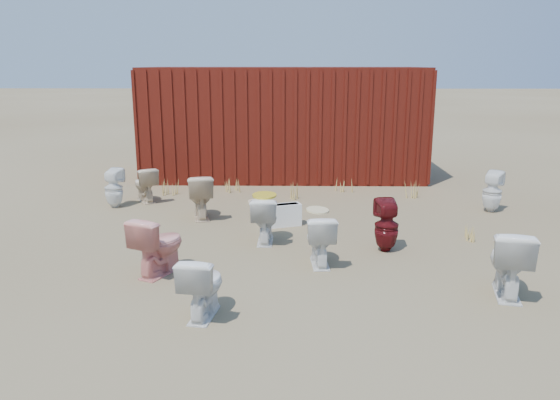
{
  "coord_description": "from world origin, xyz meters",
  "views": [
    {
      "loc": [
        0.14,
        -7.08,
        2.47
      ],
      "look_at": [
        0.0,
        0.6,
        0.55
      ],
      "focal_mm": 35.0,
      "sensor_mm": 36.0,
      "label": 1
    }
  ],
  "objects_px": {
    "toilet_front_e": "(509,262)",
    "loose_tank": "(285,215)",
    "toilet_front_c": "(320,239)",
    "toilet_back_e": "(492,192)",
    "toilet_front_a": "(203,285)",
    "toilet_back_yellowlid": "(265,219)",
    "shipping_container": "(284,122)",
    "toilet_back_a": "(114,188)",
    "toilet_back_beige_right": "(200,196)",
    "toilet_front_maroon": "(386,226)",
    "toilet_back_beige_left": "(145,185)",
    "toilet_front_pink": "(159,245)"
  },
  "relations": [
    {
      "from": "toilet_front_pink",
      "to": "toilet_front_e",
      "type": "xyz_separation_m",
      "value": [
        3.96,
        -0.55,
        0.02
      ]
    },
    {
      "from": "shipping_container",
      "to": "toilet_front_c",
      "type": "relative_size",
      "value": 9.1
    },
    {
      "from": "shipping_container",
      "to": "toilet_back_beige_right",
      "type": "bearing_deg",
      "value": -110.01
    },
    {
      "from": "toilet_front_c",
      "to": "toilet_front_e",
      "type": "distance_m",
      "value": 2.2
    },
    {
      "from": "toilet_front_e",
      "to": "toilet_back_e",
      "type": "distance_m",
      "value": 3.66
    },
    {
      "from": "toilet_back_a",
      "to": "loose_tank",
      "type": "distance_m",
      "value": 3.22
    },
    {
      "from": "toilet_front_a",
      "to": "toilet_front_maroon",
      "type": "bearing_deg",
      "value": -128.41
    },
    {
      "from": "toilet_back_a",
      "to": "toilet_back_beige_right",
      "type": "bearing_deg",
      "value": 173.74
    },
    {
      "from": "toilet_back_yellowlid",
      "to": "toilet_front_a",
      "type": "bearing_deg",
      "value": 78.79
    },
    {
      "from": "toilet_back_e",
      "to": "toilet_front_c",
      "type": "bearing_deg",
      "value": 76.28
    },
    {
      "from": "toilet_front_maroon",
      "to": "toilet_back_beige_left",
      "type": "relative_size",
      "value": 1.11
    },
    {
      "from": "shipping_container",
      "to": "toilet_back_yellowlid",
      "type": "xyz_separation_m",
      "value": [
        -0.21,
        -4.86,
        -0.86
      ]
    },
    {
      "from": "loose_tank",
      "to": "toilet_back_a",
      "type": "bearing_deg",
      "value": 140.52
    },
    {
      "from": "toilet_back_yellowlid",
      "to": "shipping_container",
      "type": "bearing_deg",
      "value": -91.56
    },
    {
      "from": "toilet_back_a",
      "to": "toilet_back_yellowlid",
      "type": "bearing_deg",
      "value": 161.11
    },
    {
      "from": "toilet_back_beige_left",
      "to": "loose_tank",
      "type": "height_order",
      "value": "toilet_back_beige_left"
    },
    {
      "from": "toilet_back_beige_right",
      "to": "toilet_back_yellowlid",
      "type": "distance_m",
      "value": 1.66
    },
    {
      "from": "toilet_front_c",
      "to": "toilet_front_maroon",
      "type": "xyz_separation_m",
      "value": [
        0.93,
        0.52,
        0.03
      ]
    },
    {
      "from": "toilet_front_e",
      "to": "toilet_back_a",
      "type": "xyz_separation_m",
      "value": [
        -5.49,
        3.67,
        -0.04
      ]
    },
    {
      "from": "shipping_container",
      "to": "toilet_back_beige_right",
      "type": "xyz_separation_m",
      "value": [
        -1.32,
        -3.63,
        -0.83
      ]
    },
    {
      "from": "toilet_front_c",
      "to": "toilet_back_a",
      "type": "height_order",
      "value": "toilet_back_a"
    },
    {
      "from": "shipping_container",
      "to": "toilet_back_e",
      "type": "relative_size",
      "value": 8.5
    },
    {
      "from": "toilet_front_e",
      "to": "shipping_container",
      "type": "bearing_deg",
      "value": -56.34
    },
    {
      "from": "toilet_front_maroon",
      "to": "toilet_back_beige_right",
      "type": "height_order",
      "value": "toilet_back_beige_right"
    },
    {
      "from": "toilet_front_maroon",
      "to": "toilet_front_e",
      "type": "relative_size",
      "value": 0.94
    },
    {
      "from": "toilet_front_a",
      "to": "toilet_back_a",
      "type": "xyz_separation_m",
      "value": [
        -2.23,
        4.25,
        0.02
      ]
    },
    {
      "from": "toilet_front_maroon",
      "to": "toilet_front_e",
      "type": "distance_m",
      "value": 1.79
    },
    {
      "from": "toilet_front_c",
      "to": "toilet_back_yellowlid",
      "type": "height_order",
      "value": "toilet_back_yellowlid"
    },
    {
      "from": "toilet_front_a",
      "to": "toilet_front_pink",
      "type": "bearing_deg",
      "value": -49.28
    },
    {
      "from": "toilet_front_c",
      "to": "toilet_back_e",
      "type": "xyz_separation_m",
      "value": [
        3.08,
        2.59,
        0.02
      ]
    },
    {
      "from": "loose_tank",
      "to": "toilet_back_e",
      "type": "bearing_deg",
      "value": -5.22
    },
    {
      "from": "toilet_front_a",
      "to": "loose_tank",
      "type": "height_order",
      "value": "toilet_front_a"
    },
    {
      "from": "toilet_front_c",
      "to": "toilet_back_e",
      "type": "bearing_deg",
      "value": -143.67
    },
    {
      "from": "toilet_front_pink",
      "to": "toilet_front_maroon",
      "type": "distance_m",
      "value": 3.0
    },
    {
      "from": "toilet_back_beige_right",
      "to": "toilet_front_maroon",
      "type": "bearing_deg",
      "value": 137.97
    },
    {
      "from": "toilet_back_a",
      "to": "loose_tank",
      "type": "bearing_deg",
      "value": 175.79
    },
    {
      "from": "toilet_front_maroon",
      "to": "toilet_back_beige_left",
      "type": "bearing_deg",
      "value": -41.03
    },
    {
      "from": "shipping_container",
      "to": "toilet_back_e",
      "type": "distance_m",
      "value": 4.86
    },
    {
      "from": "toilet_front_a",
      "to": "toilet_back_yellowlid",
      "type": "xyz_separation_m",
      "value": [
        0.51,
        2.37,
        0.01
      ]
    },
    {
      "from": "shipping_container",
      "to": "toilet_front_c",
      "type": "height_order",
      "value": "shipping_container"
    },
    {
      "from": "shipping_container",
      "to": "toilet_back_a",
      "type": "relative_size",
      "value": 8.65
    },
    {
      "from": "shipping_container",
      "to": "toilet_front_c",
      "type": "xyz_separation_m",
      "value": [
        0.52,
        -5.74,
        -0.87
      ]
    },
    {
      "from": "toilet_front_pink",
      "to": "toilet_back_a",
      "type": "bearing_deg",
      "value": -38.48
    },
    {
      "from": "toilet_front_a",
      "to": "toilet_front_e",
      "type": "height_order",
      "value": "toilet_front_e"
    },
    {
      "from": "shipping_container",
      "to": "toilet_front_a",
      "type": "xyz_separation_m",
      "value": [
        -0.72,
        -7.23,
        -0.87
      ]
    },
    {
      "from": "toilet_back_yellowlid",
      "to": "loose_tank",
      "type": "distance_m",
      "value": 0.86
    },
    {
      "from": "toilet_front_e",
      "to": "loose_tank",
      "type": "xyz_separation_m",
      "value": [
        -2.46,
        2.58,
        -0.21
      ]
    },
    {
      "from": "toilet_front_a",
      "to": "toilet_front_c",
      "type": "distance_m",
      "value": 1.94
    },
    {
      "from": "shipping_container",
      "to": "toilet_back_a",
      "type": "xyz_separation_m",
      "value": [
        -2.96,
        -2.98,
        -0.85
      ]
    },
    {
      "from": "toilet_front_pink",
      "to": "toilet_front_maroon",
      "type": "height_order",
      "value": "toilet_front_pink"
    }
  ]
}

